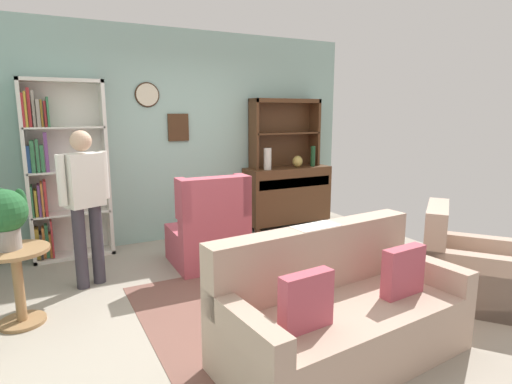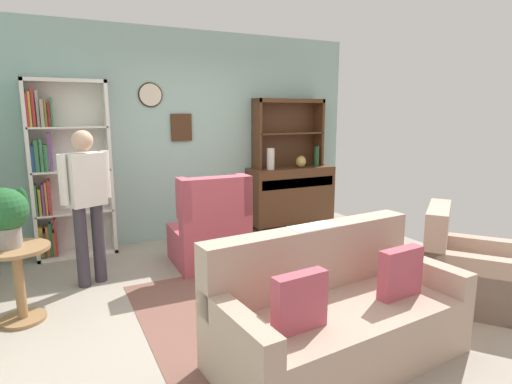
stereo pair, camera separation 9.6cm
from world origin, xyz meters
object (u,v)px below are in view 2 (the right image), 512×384
at_px(couch_floral, 335,315).
at_px(armchair_floral, 464,272).
at_px(bookshelf, 63,170).
at_px(potted_plant_large, 5,213).
at_px(person_reading, 87,197).
at_px(sideboard, 291,194).
at_px(bottle_wine, 317,156).
at_px(vase_round, 301,162).
at_px(plant_stand, 19,276).
at_px(wingback_chair, 210,233).
at_px(sideboard_hutch, 288,124).
at_px(coffee_table, 304,267).
at_px(vase_tall, 271,159).
at_px(book_stack, 308,253).

relative_size(couch_floral, armchair_floral, 1.74).
height_order(bookshelf, potted_plant_large, bookshelf).
relative_size(couch_floral, person_reading, 1.20).
xyz_separation_m(sideboard, bottle_wine, (0.39, -0.09, 0.56)).
height_order(bookshelf, vase_round, bookshelf).
xyz_separation_m(couch_floral, potted_plant_large, (-2.08, 1.62, 0.62)).
bearing_deg(plant_stand, bookshelf, 74.35).
height_order(bookshelf, couch_floral, bookshelf).
bearing_deg(bottle_wine, vase_round, 175.05).
height_order(wingback_chair, plant_stand, wingback_chair).
distance_m(sideboard_hutch, bottle_wine, 0.65).
height_order(vase_round, plant_stand, vase_round).
height_order(potted_plant_large, coffee_table, potted_plant_large).
height_order(bottle_wine, couch_floral, bottle_wine).
relative_size(sideboard, sideboard_hutch, 1.18).
bearing_deg(couch_floral, coffee_table, 72.07).
height_order(bookshelf, vase_tall, bookshelf).
bearing_deg(vase_round, couch_floral, -118.18).
xyz_separation_m(wingback_chair, person_reading, (-1.27, 0.04, 0.52)).
xyz_separation_m(potted_plant_large, coffee_table, (2.34, -0.80, -0.58)).
height_order(sideboard, book_stack, sideboard).
relative_size(bottle_wine, wingback_chair, 0.29).
xyz_separation_m(coffee_table, book_stack, (0.06, 0.03, 0.11)).
relative_size(coffee_table, book_stack, 4.55).
height_order(sideboard_hutch, potted_plant_large, sideboard_hutch).
height_order(sideboard_hutch, couch_floral, sideboard_hutch).
relative_size(bottle_wine, book_stack, 1.75).
xyz_separation_m(couch_floral, book_stack, (0.32, 0.85, 0.15)).
distance_m(bookshelf, bottle_wine, 3.47).
relative_size(bookshelf, armchair_floral, 1.95).
xyz_separation_m(armchair_floral, potted_plant_large, (-3.67, 1.44, 0.65)).
distance_m(bookshelf, sideboard, 3.13).
relative_size(sideboard_hutch, potted_plant_large, 2.25).
xyz_separation_m(bookshelf, vase_tall, (2.69, -0.17, 0.02)).
bearing_deg(bookshelf, sideboard, -1.61).
xyz_separation_m(sideboard, plant_stand, (-3.52, -1.51, -0.11)).
distance_m(vase_tall, plant_stand, 3.51).
relative_size(armchair_floral, potted_plant_large, 2.20).
bearing_deg(couch_floral, vase_tall, 69.91).
relative_size(bottle_wine, couch_floral, 0.16).
bearing_deg(bookshelf, couch_floral, -63.52).
bearing_deg(person_reading, armchair_floral, -33.14).
distance_m(sideboard_hutch, book_stack, 2.85).
bearing_deg(plant_stand, book_stack, -17.44).
relative_size(bookshelf, plant_stand, 3.25).
bearing_deg(sideboard_hutch, vase_tall, -154.11).
distance_m(wingback_chair, book_stack, 1.36).
xyz_separation_m(bottle_wine, person_reading, (-3.31, -0.85, -0.17)).
xyz_separation_m(sideboard, vase_round, (0.13, -0.07, 0.50)).
relative_size(sideboard, potted_plant_large, 2.66).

